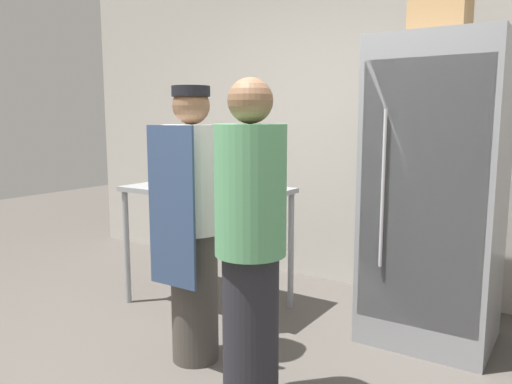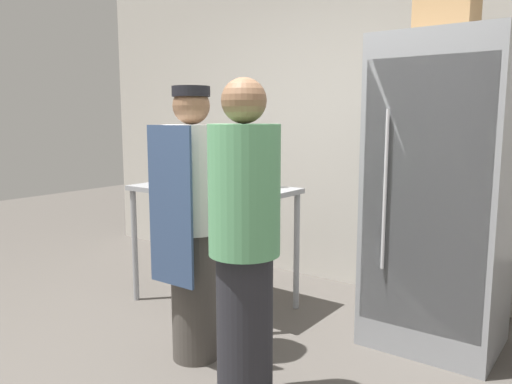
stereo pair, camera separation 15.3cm
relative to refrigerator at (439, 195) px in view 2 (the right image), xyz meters
The scene contains 9 objects.
back_wall 1.20m from the refrigerator, 131.16° to the left, with size 6.40×0.12×3.08m, color #B7B2A8.
refrigerator is the anchor object (origin of this frame).
prep_counter 1.59m from the refrigerator, 168.20° to the right, with size 1.18×0.68×0.91m.
donut_box 1.41m from the refrigerator, 165.19° to the right, with size 0.29×0.21×0.26m.
blender_pitcher 1.21m from the refrigerator, behind, with size 0.12×0.12×0.29m.
binder_stack 1.83m from the refrigerator, behind, with size 0.28×0.23×0.16m.
cardboard_storage_box 1.09m from the refrigerator, 113.26° to the left, with size 0.34×0.29×0.27m.
person_baker 1.51m from the refrigerator, 135.67° to the right, with size 0.34×0.35×1.59m.
person_customer 1.38m from the refrigerator, 112.43° to the right, with size 0.34×0.34×1.60m.
Camera 2 is at (1.57, -1.57, 1.42)m, focal length 35.00 mm.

